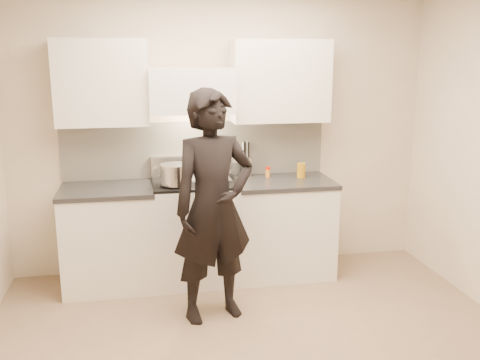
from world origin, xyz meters
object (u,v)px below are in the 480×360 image
counter_right (282,226)px  wok (214,165)px  stove (196,230)px  utensil_crock (245,165)px  person (214,207)px

counter_right → wok: size_ratio=2.10×
stove → wok: (0.20, 0.14, 0.58)m
wok → utensil_crock: bearing=17.1°
stove → wok: size_ratio=2.19×
stove → person: bearing=-85.0°
wok → person: 0.93m
person → utensil_crock: bearing=50.1°
stove → person: 0.88m
stove → counter_right: (0.83, 0.00, -0.01)m
stove → utensil_crock: utensil_crock is taller
stove → person: (0.07, -0.77, 0.44)m
wok → person: bearing=-98.3°
stove → counter_right: size_ratio=1.04×
utensil_crock → wok: bearing=-162.9°
counter_right → person: size_ratio=0.50×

